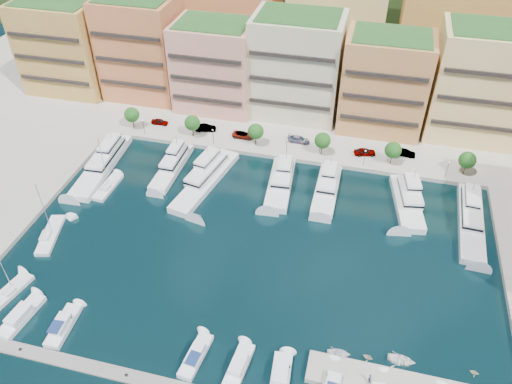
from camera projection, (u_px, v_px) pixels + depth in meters
ground at (254, 250)px, 94.90m from camera, size 400.00×400.00×0.00m
north_quay at (307, 97)px, 141.47m from camera, size 220.00×64.00×2.00m
hillside at (330, 34)px, 177.53m from camera, size 240.00×40.00×58.00m
apartment_0 at (65, 46)px, 136.46m from camera, size 22.00×16.50×24.80m
apartment_1 at (142, 47)px, 133.18m from camera, size 20.00×16.50×26.80m
apartment_2 at (215, 66)px, 128.99m from camera, size 20.00×15.50×22.80m
apartment_3 at (297, 66)px, 125.59m from camera, size 22.00×16.50×25.80m
apartment_4 at (384, 83)px, 120.58m from camera, size 20.00×15.50×23.80m
apartment_5 at (481, 84)px, 116.99m from camera, size 22.00×16.50×26.80m
backblock_0 at (138, 10)px, 150.72m from camera, size 26.00×18.00×30.00m
backblock_1 at (233, 18)px, 145.07m from camera, size 26.00×18.00×30.00m
backblock_2 at (336, 28)px, 139.42m from camera, size 26.00×18.00×30.00m
backblock_3 at (448, 38)px, 133.77m from camera, size 26.00×18.00×30.00m
tree_0 at (132, 115)px, 124.59m from camera, size 3.80×3.80×5.65m
tree_1 at (192, 123)px, 121.58m from camera, size 3.80×3.80×5.65m
tree_2 at (256, 132)px, 118.57m from camera, size 3.80×3.80×5.65m
tree_3 at (323, 141)px, 115.56m from camera, size 3.80×3.80×5.65m
tree_4 at (393, 150)px, 112.54m from camera, size 3.80×3.80×5.65m
tree_5 at (467, 160)px, 109.53m from camera, size 3.80×3.80×5.65m
lamppost_0 at (143, 125)px, 122.69m from camera, size 0.30×0.30×4.20m
lamppost_1 at (213, 134)px, 119.30m from camera, size 0.30×0.30×4.20m
lamppost_2 at (287, 145)px, 115.91m from camera, size 0.30×0.30×4.20m
lamppost_3 at (365, 155)px, 112.53m from camera, size 0.30×0.30×4.20m
lamppost_4 at (448, 167)px, 109.14m from camera, size 0.30×0.30×4.20m
yacht_0 at (103, 162)px, 115.11m from camera, size 6.35×24.69×7.30m
yacht_1 at (173, 165)px, 114.39m from camera, size 4.24×17.98×7.30m
yacht_2 at (207, 177)px, 110.65m from camera, size 9.17×24.21×7.30m
yacht_3 at (281, 181)px, 109.62m from camera, size 6.33×18.16×7.30m
yacht_4 at (327, 187)px, 107.99m from camera, size 4.74×17.13×7.30m
yacht_5 at (407, 199)px, 104.66m from camera, size 7.74×17.97×7.30m
yacht_6 at (471, 217)px, 100.28m from camera, size 5.56×23.46×7.30m
cruiser_0 at (21, 316)px, 82.38m from camera, size 3.84×9.36×2.55m
cruiser_1 at (63, 326)px, 80.90m from camera, size 3.12×8.38×2.66m
cruiser_4 at (196, 356)px, 76.61m from camera, size 3.32×8.34×2.66m
cruiser_5 at (239, 366)px, 75.35m from camera, size 3.24×8.03×2.55m
cruiser_6 at (281, 375)px, 74.13m from camera, size 3.39×7.46×2.55m
sailboat_2 at (108, 188)px, 109.12m from camera, size 3.05×9.43×13.20m
sailboat_1 at (50, 236)px, 97.50m from camera, size 5.47×11.22×13.20m
sailboat_0 at (12, 291)px, 86.87m from camera, size 4.42×8.37×13.20m
tender_3 at (474, 372)px, 74.72m from camera, size 1.59×1.44×0.73m
tender_1 at (368, 357)px, 76.65m from camera, size 2.00×1.84×0.88m
tender_0 at (339, 354)px, 77.14m from camera, size 3.90×3.00×0.75m
tender_2 at (401, 360)px, 76.19m from camera, size 4.30×3.14×0.87m
car_0 at (160, 122)px, 127.76m from camera, size 4.38×1.87×1.47m
car_1 at (206, 128)px, 125.27m from camera, size 5.42×2.97×1.69m
car_2 at (243, 135)px, 122.94m from camera, size 5.43×2.62×1.49m
car_3 at (299, 139)px, 121.35m from camera, size 5.35×2.32×1.53m
car_4 at (365, 152)px, 117.09m from camera, size 5.37×3.23×1.71m
car_5 at (405, 153)px, 116.82m from camera, size 4.83×1.95×1.56m
person_0 at (370, 378)px, 72.32m from camera, size 0.55×0.72×1.78m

